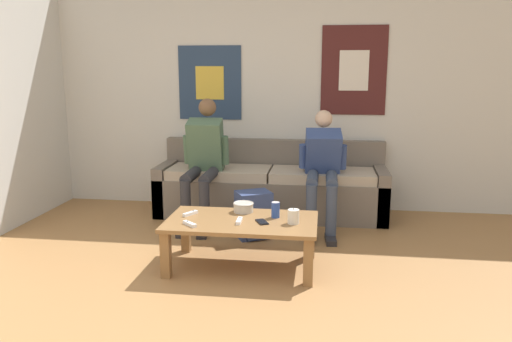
# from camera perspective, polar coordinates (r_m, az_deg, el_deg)

# --- Properties ---
(ground_plane) EXTENTS (18.00, 18.00, 0.00)m
(ground_plane) POSITION_cam_1_polar(r_m,az_deg,el_deg) (3.04, -7.92, -18.74)
(ground_plane) COLOR #9E7042
(wall_back) EXTENTS (10.00, 0.07, 2.55)m
(wall_back) POSITION_cam_1_polar(r_m,az_deg,el_deg) (5.53, 0.03, 8.99)
(wall_back) COLOR silver
(wall_back) RESTS_ON ground_plane
(couch) EXTENTS (2.39, 0.69, 0.77)m
(couch) POSITION_cam_1_polar(r_m,az_deg,el_deg) (5.30, 1.73, -2.00)
(couch) COLOR #70665B
(couch) RESTS_ON ground_plane
(coffee_table) EXTENTS (1.16, 0.66, 0.39)m
(coffee_table) POSITION_cam_1_polar(r_m,az_deg,el_deg) (3.89, -1.65, -6.44)
(coffee_table) COLOR olive
(coffee_table) RESTS_ON ground_plane
(person_seated_adult) EXTENTS (0.47, 0.87, 1.23)m
(person_seated_adult) POSITION_cam_1_polar(r_m,az_deg,el_deg) (4.99, -6.03, 1.60)
(person_seated_adult) COLOR #2D2D33
(person_seated_adult) RESTS_ON ground_plane
(person_seated_teen) EXTENTS (0.47, 0.93, 1.12)m
(person_seated_teen) POSITION_cam_1_polar(r_m,az_deg,el_deg) (4.85, 7.61, 0.64)
(person_seated_teen) COLOR #384256
(person_seated_teen) RESTS_ON ground_plane
(backpack) EXTENTS (0.38, 0.35, 0.43)m
(backpack) POSITION_cam_1_polar(r_m,az_deg,el_deg) (4.60, -0.24, -5.13)
(backpack) COLOR navy
(backpack) RESTS_ON ground_plane
(ceramic_bowl) EXTENTS (0.17, 0.17, 0.08)m
(ceramic_bowl) POSITION_cam_1_polar(r_m,az_deg,el_deg) (4.07, -1.45, -4.10)
(ceramic_bowl) COLOR #B7B2A8
(ceramic_bowl) RESTS_ON coffee_table
(pillar_candle) EXTENTS (0.09, 0.09, 0.12)m
(pillar_candle) POSITION_cam_1_polar(r_m,az_deg,el_deg) (3.77, 4.30, -5.21)
(pillar_candle) COLOR silver
(pillar_candle) RESTS_ON coffee_table
(drink_can_blue) EXTENTS (0.07, 0.07, 0.12)m
(drink_can_blue) POSITION_cam_1_polar(r_m,az_deg,el_deg) (3.92, 2.24, -4.45)
(drink_can_blue) COLOR #28479E
(drink_can_blue) RESTS_ON coffee_table
(game_controller_near_left) EXTENTS (0.10, 0.14, 0.03)m
(game_controller_near_left) POSITION_cam_1_polar(r_m,az_deg,el_deg) (4.03, -7.51, -4.83)
(game_controller_near_left) COLOR white
(game_controller_near_left) RESTS_ON coffee_table
(game_controller_near_right) EXTENTS (0.13, 0.12, 0.03)m
(game_controller_near_right) POSITION_cam_1_polar(r_m,az_deg,el_deg) (3.76, -7.59, -6.01)
(game_controller_near_right) COLOR white
(game_controller_near_right) RESTS_ON coffee_table
(game_controller_far_center) EXTENTS (0.04, 0.14, 0.03)m
(game_controller_far_center) POSITION_cam_1_polar(r_m,az_deg,el_deg) (3.81, -1.93, -5.71)
(game_controller_far_center) COLOR white
(game_controller_far_center) RESTS_ON coffee_table
(cell_phone) EXTENTS (0.12, 0.15, 0.01)m
(cell_phone) POSITION_cam_1_polar(r_m,az_deg,el_deg) (3.80, 0.69, -5.83)
(cell_phone) COLOR black
(cell_phone) RESTS_ON coffee_table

